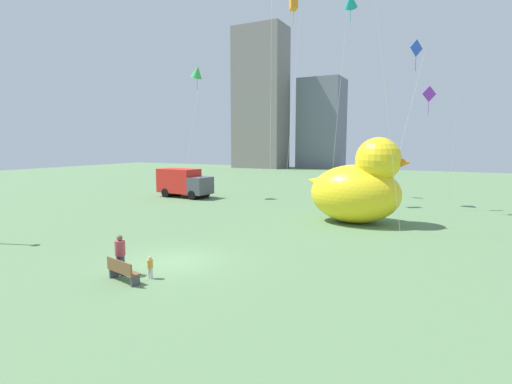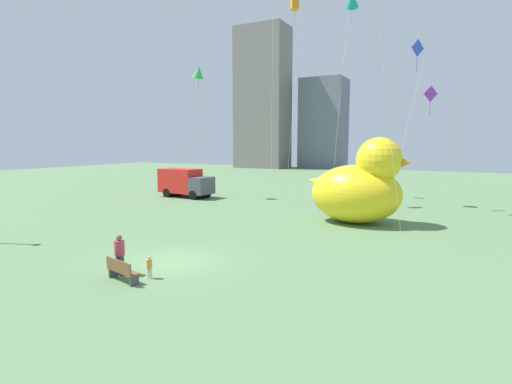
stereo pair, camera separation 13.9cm
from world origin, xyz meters
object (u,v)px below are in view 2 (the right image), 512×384
object	(u,v)px
person_adult	(120,253)
giant_inflatable_duck	(359,187)
kite_purple	(432,99)
kite_teal	(352,1)
person_child	(149,266)
park_bench	(121,270)
kite_green	(198,72)
box_truck	(185,183)
kite_yellow	(290,1)
kite_blue	(416,57)
kite_orange	(295,5)

from	to	relation	value
person_adult	giant_inflatable_duck	distance (m)	16.54
kite_purple	giant_inflatable_duck	bearing A→B (deg)	-113.65
person_adult	kite_teal	size ratio (longest dim) A/B	0.09
giant_inflatable_duck	person_child	bearing A→B (deg)	-108.00
park_bench	kite_green	bearing A→B (deg)	118.41
person_adult	kite_teal	distance (m)	28.39
person_adult	box_truck	world-z (taller)	box_truck
kite_green	kite_yellow	xyz separation A→B (m)	(7.13, 5.64, 7.11)
kite_blue	person_child	bearing A→B (deg)	-109.29
kite_green	kite_purple	bearing A→B (deg)	8.72
kite_yellow	kite_blue	bearing A→B (deg)	-20.62
giant_inflatable_duck	kite_purple	xyz separation A→B (m)	(3.66, 8.36, 6.50)
kite_teal	kite_orange	distance (m)	4.85
giant_inflatable_duck	kite_green	distance (m)	20.22
box_truck	kite_yellow	xyz separation A→B (m)	(8.79, 5.97, 17.87)
kite_green	park_bench	bearing A→B (deg)	-61.59
park_bench	kite_blue	distance (m)	26.09
giant_inflatable_duck	kite_yellow	bearing A→B (deg)	132.18
kite_teal	kite_blue	world-z (taller)	kite_teal
person_child	kite_blue	distance (m)	25.19
person_adult	person_child	xyz separation A→B (m)	(1.39, 0.22, -0.42)
person_child	giant_inflatable_duck	world-z (taller)	giant_inflatable_duck
kite_green	kite_orange	xyz separation A→B (m)	(9.87, 0.14, 4.70)
person_child	kite_purple	xyz separation A→B (m)	(8.53, 23.36, 8.47)
kite_teal	kite_purple	distance (m)	10.58
park_bench	kite_yellow	bearing A→B (deg)	99.03
kite_purple	kite_blue	world-z (taller)	kite_blue
kite_blue	kite_orange	distance (m)	10.87
person_child	kite_orange	bearing A→B (deg)	96.19
kite_blue	kite_green	bearing A→B (deg)	-177.09
person_adult	kite_blue	xyz separation A→B (m)	(8.81, 21.42, 11.00)
person_child	kite_purple	size ratio (longest dim) A/B	0.09
box_truck	kite_yellow	size ratio (longest dim) A/B	0.27
giant_inflatable_duck	box_truck	distance (m)	19.27
park_bench	kite_yellow	world-z (taller)	kite_yellow
person_child	box_truck	distance (m)	24.18
kite_orange	kite_yellow	bearing A→B (deg)	116.50
giant_inflatable_duck	kite_blue	world-z (taller)	kite_blue
kite_yellow	giant_inflatable_duck	bearing A→B (deg)	-47.82
box_truck	kite_purple	bearing A→B (deg)	8.91
kite_green	kite_blue	distance (m)	19.52
giant_inflatable_duck	kite_purple	world-z (taller)	kite_purple
person_child	giant_inflatable_duck	bearing A→B (deg)	72.00
person_adult	kite_green	distance (m)	25.66
person_adult	kite_purple	distance (m)	26.83
kite_teal	kite_green	distance (m)	15.16
box_truck	kite_orange	world-z (taller)	kite_orange
park_bench	kite_yellow	xyz separation A→B (m)	(-4.23, 26.64, 18.84)
person_adult	giant_inflatable_duck	bearing A→B (deg)	67.63
box_truck	kite_blue	distance (m)	23.65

